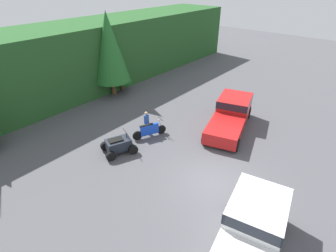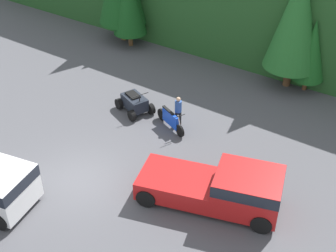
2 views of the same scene
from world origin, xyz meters
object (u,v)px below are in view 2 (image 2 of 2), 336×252
object	(u,v)px
pickup_truck_red	(224,187)
quad_atv	(135,103)
dirt_bike	(171,120)
rider_person	(178,110)

from	to	relation	value
pickup_truck_red	quad_atv	bearing A→B (deg)	137.32
pickup_truck_red	dirt_bike	world-z (taller)	pickup_truck_red
dirt_bike	rider_person	world-z (taller)	rider_person
quad_atv	pickup_truck_red	bearing A→B (deg)	-4.25
pickup_truck_red	rider_person	size ratio (longest dim) A/B	3.70
pickup_truck_red	quad_atv	distance (m)	7.98
dirt_bike	rider_person	xyz separation A→B (m)	(0.18, 0.41, 0.40)
dirt_bike	quad_atv	bearing A→B (deg)	-162.12
dirt_bike	rider_person	bearing A→B (deg)	90.38
dirt_bike	rider_person	distance (m)	0.60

